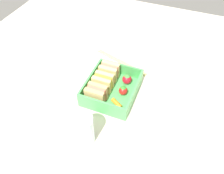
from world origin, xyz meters
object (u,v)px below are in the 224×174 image
object	(u,v)px
chopstick_pair	(121,62)
drinking_glass	(83,130)
strawberry_far_left	(123,91)
sandwich_center	(109,71)
strawberry_left	(127,79)
sandwich_left	(96,94)
carrot_stick_far_left	(117,103)
sandwich_center_left	(103,82)

from	to	relation	value
chopstick_pair	drinking_glass	bearing A→B (deg)	-177.70
strawberry_far_left	drinking_glass	bearing A→B (deg)	165.75
sandwich_center	strawberry_far_left	size ratio (longest dim) A/B	1.78
strawberry_left	drinking_glass	world-z (taller)	drinking_glass
sandwich_left	carrot_stick_far_left	distance (cm)	6.41
carrot_stick_far_left	drinking_glass	world-z (taller)	drinking_glass
carrot_stick_far_left	strawberry_far_left	bearing A→B (deg)	-4.06
sandwich_center_left	chopstick_pair	xyz separation A→B (cm)	(14.35, -0.81, -3.35)
sandwich_center_left	chopstick_pair	size ratio (longest dim) A/B	0.28
chopstick_pair	strawberry_far_left	bearing A→B (deg)	-159.10
sandwich_center	strawberry_far_left	bearing A→B (deg)	-129.44
sandwich_left	strawberry_left	world-z (taller)	sandwich_left
sandwich_left	sandwich_center_left	distance (cm)	4.94
sandwich_left	sandwich_center_left	bearing A→B (deg)	0.00
sandwich_center_left	strawberry_far_left	size ratio (longest dim) A/B	1.78
sandwich_center_left	strawberry_left	bearing A→B (deg)	-52.17
sandwich_center	strawberry_left	world-z (taller)	sandwich_center
strawberry_left	sandwich_center_left	bearing A→B (deg)	127.83
sandwich_left	sandwich_center_left	xyz separation A→B (cm)	(4.94, 0.00, 0.00)
carrot_stick_far_left	sandwich_center	bearing A→B (deg)	32.58
sandwich_left	drinking_glass	xyz separation A→B (cm)	(-12.47, -2.09, 0.95)
sandwich_center_left	carrot_stick_far_left	bearing A→B (deg)	-127.12
sandwich_center_left	sandwich_center	bearing A→B (deg)	0.00
sandwich_center_left	carrot_stick_far_left	size ratio (longest dim) A/B	1.54
sandwich_center	strawberry_far_left	xyz separation A→B (cm)	(-5.29, -6.42, -1.06)
sandwich_center	sandwich_left	bearing A→B (deg)	180.00
sandwich_left	strawberry_left	xyz separation A→B (cm)	(9.62, -6.02, -0.89)
chopstick_pair	drinking_glass	world-z (taller)	drinking_glass
sandwich_center_left	strawberry_left	size ratio (longest dim) A/B	1.61
strawberry_far_left	strawberry_left	world-z (taller)	strawberry_left
strawberry_left	sandwich_center	bearing A→B (deg)	87.47
strawberry_far_left	chopstick_pair	size ratio (longest dim) A/B	0.16
strawberry_left	chopstick_pair	xyz separation A→B (cm)	(9.68, 5.21, -2.46)
sandwich_center	chopstick_pair	xyz separation A→B (cm)	(9.41, -0.81, -3.35)
carrot_stick_far_left	chopstick_pair	distance (cm)	19.77
sandwich_center	chopstick_pair	distance (cm)	10.02
sandwich_center_left	sandwich_center	distance (cm)	4.94
strawberry_left	strawberry_far_left	bearing A→B (deg)	-175.42
sandwich_center_left	strawberry_left	world-z (taller)	sandwich_center_left
sandwich_center	strawberry_left	xyz separation A→B (cm)	(-0.27, -6.02, -0.89)
drinking_glass	chopstick_pair	bearing A→B (deg)	2.30
sandwich_left	sandwich_center_left	size ratio (longest dim) A/B	1.00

